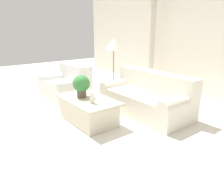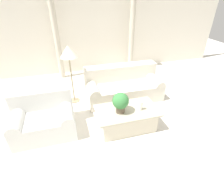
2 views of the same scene
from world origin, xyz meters
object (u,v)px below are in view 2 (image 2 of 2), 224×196
Objects in this scene: loveseat at (44,117)px; floor_lamp at (69,54)px; sofa_long at (123,86)px; potted_plant at (121,102)px; coffee_table at (127,118)px.

loveseat is 1.57m from floor_lamp.
floor_lamp is at bearing 173.80° from sofa_long.
potted_plant is 1.79m from floor_lamp.
coffee_table is (-0.35, -1.28, -0.10)m from sofa_long.
sofa_long is at bearing 68.76° from potted_plant.
loveseat is 0.94× the size of coffee_table.
loveseat is 0.81× the size of floor_lamp.
floor_lamp is (0.70, 1.02, 0.97)m from loveseat.
sofa_long is at bearing -6.20° from floor_lamp.
potted_plant is (1.55, -0.44, 0.38)m from loveseat.
coffee_table is at bearing -54.65° from floor_lamp.
sofa_long is 1.33m from coffee_table.
potted_plant is (-0.16, -0.03, 0.49)m from coffee_table.
loveseat is at bearing 166.73° from coffee_table.
sofa_long is at bearing 74.79° from coffee_table.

